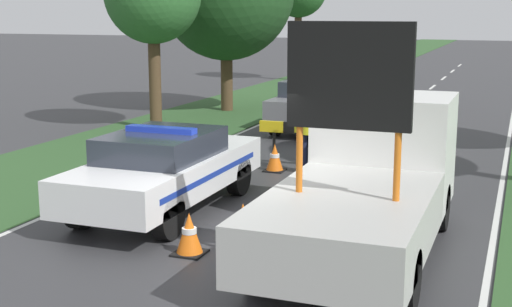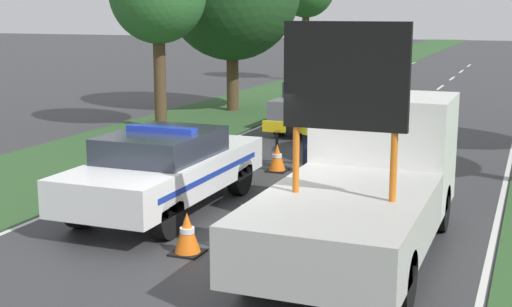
% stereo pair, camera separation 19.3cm
% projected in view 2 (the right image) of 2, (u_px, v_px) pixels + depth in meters
% --- Properties ---
extents(ground_plane, '(160.00, 160.00, 0.00)m').
position_uv_depth(ground_plane, '(231.00, 247.00, 10.99)').
color(ground_plane, '#333335').
extents(lane_markings, '(7.58, 55.60, 0.01)m').
position_uv_depth(lane_markings, '(393.00, 123.00, 22.89)').
color(lane_markings, silver).
rests_on(lane_markings, ground).
extents(grass_verge_left, '(4.27, 120.00, 0.03)m').
position_uv_depth(grass_verge_left, '(288.00, 92.00, 31.37)').
color(grass_verge_left, '#2D5128').
rests_on(grass_verge_left, ground).
extents(police_car, '(1.87, 4.90, 1.56)m').
position_uv_depth(police_car, '(166.00, 168.00, 12.85)').
color(police_car, white).
rests_on(police_car, ground).
extents(work_truck, '(2.16, 5.46, 3.45)m').
position_uv_depth(work_truck, '(366.00, 181.00, 10.73)').
color(work_truck, white).
rests_on(work_truck, ground).
extents(road_barrier, '(3.51, 0.08, 1.04)m').
position_uv_depth(road_barrier, '(335.00, 133.00, 16.09)').
color(road_barrier, black).
rests_on(road_barrier, ground).
extents(police_officer, '(0.64, 0.41, 1.79)m').
position_uv_depth(police_officer, '(311.00, 126.00, 15.72)').
color(police_officer, '#191E38').
rests_on(police_officer, ground).
extents(pedestrian_civilian, '(0.56, 0.35, 1.55)m').
position_uv_depth(pedestrian_civilian, '(347.00, 138.00, 15.11)').
color(pedestrian_civilian, '#232326').
rests_on(pedestrian_civilian, ground).
extents(traffic_cone_near_police, '(0.41, 0.41, 0.57)m').
position_uv_depth(traffic_cone_near_police, '(242.00, 221.00, 11.38)').
color(traffic_cone_near_police, black).
rests_on(traffic_cone_near_police, ground).
extents(traffic_cone_centre_front, '(0.45, 0.45, 0.62)m').
position_uv_depth(traffic_cone_centre_front, '(277.00, 158.00, 16.07)').
color(traffic_cone_centre_front, black).
rests_on(traffic_cone_centre_front, ground).
extents(traffic_cone_near_truck, '(0.46, 0.46, 0.64)m').
position_uv_depth(traffic_cone_near_truck, '(187.00, 233.00, 10.61)').
color(traffic_cone_near_truck, black).
rests_on(traffic_cone_near_truck, ground).
extents(queued_car_suv_grey, '(1.82, 4.10, 1.53)m').
position_uv_depth(queued_car_suv_grey, '(319.00, 104.00, 21.43)').
color(queued_car_suv_grey, slate).
rests_on(queued_car_suv_grey, ground).
extents(queued_car_wagon_maroon, '(1.81, 4.38, 1.56)m').
position_uv_depth(queued_car_wagon_maroon, '(363.00, 87.00, 26.16)').
color(queued_car_wagon_maroon, maroon).
rests_on(queued_car_wagon_maroon, ground).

